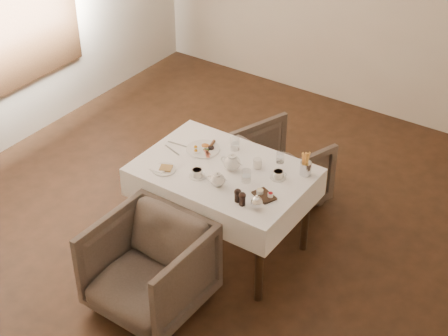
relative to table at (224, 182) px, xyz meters
name	(u,v)px	position (x,y,z in m)	size (l,w,h in m)	color
table	(224,182)	(0.00, 0.00, 0.00)	(1.28, 0.88, 0.75)	black
armchair_near	(149,268)	(-0.08, -0.82, -0.29)	(0.74, 0.76, 0.69)	#4D4238
armchair_far	(279,170)	(0.04, 0.78, -0.32)	(0.69, 0.71, 0.65)	#4D4238
breakfast_plate	(204,148)	(-0.28, 0.13, 0.13)	(0.26, 0.26, 0.03)	white
side_plate	(163,169)	(-0.36, -0.26, 0.12)	(0.18, 0.18, 0.02)	white
teapot_centre	(232,162)	(0.05, 0.03, 0.19)	(0.17, 0.13, 0.14)	white
teapot_front	(218,179)	(0.08, -0.20, 0.18)	(0.15, 0.11, 0.12)	white
creamer	(257,163)	(0.20, 0.16, 0.16)	(0.06, 0.06, 0.07)	white
teacup_near	(197,173)	(-0.11, -0.19, 0.14)	(0.12, 0.12, 0.06)	white
teacup_far	(278,175)	(0.39, 0.13, 0.14)	(0.12, 0.12, 0.06)	white
glass_left	(235,144)	(-0.08, 0.27, 0.17)	(0.07, 0.07, 0.10)	silver
glass_mid	(246,176)	(0.23, -0.04, 0.16)	(0.07, 0.07, 0.10)	silver
glass_right	(280,157)	(0.30, 0.32, 0.16)	(0.06, 0.06, 0.09)	silver
condiment_board	(264,195)	(0.43, -0.12, 0.13)	(0.19, 0.16, 0.04)	black
pepper_mill_left	(238,195)	(0.30, -0.27, 0.17)	(0.05, 0.05, 0.10)	black
pepper_mill_right	(242,199)	(0.35, -0.29, 0.17)	(0.05, 0.05, 0.11)	black
silver_pot	(257,201)	(0.45, -0.26, 0.17)	(0.10, 0.08, 0.11)	white
fries_cup	(306,165)	(0.53, 0.29, 0.20)	(0.09, 0.09, 0.18)	silver
cutlery_fork	(178,144)	(-0.49, 0.08, 0.12)	(0.01, 0.18, 0.00)	silver
cutlery_knife	(172,150)	(-0.47, -0.01, 0.12)	(0.01, 0.18, 0.00)	silver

